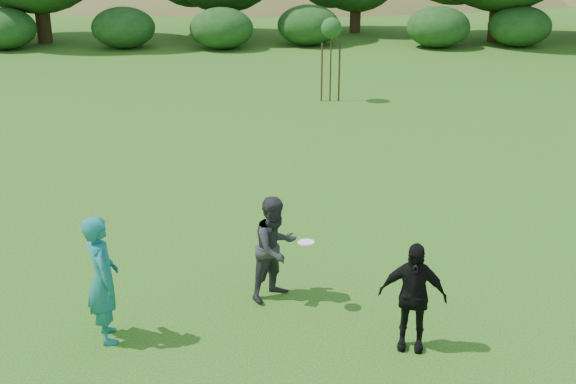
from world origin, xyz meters
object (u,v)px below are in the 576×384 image
object	(u,v)px
player_teal	(103,279)
player_black	(412,296)
sapling	(331,30)
player_grey	(275,248)

from	to	relation	value
player_teal	player_black	world-z (taller)	player_teal
player_teal	player_black	size ratio (longest dim) A/B	1.19
player_black	sapling	size ratio (longest dim) A/B	0.59
player_black	sapling	bearing A→B (deg)	102.85
player_teal	player_grey	size ratio (longest dim) A/B	1.12
player_black	player_grey	bearing A→B (deg)	154.42
player_teal	sapling	bearing A→B (deg)	-38.02
player_teal	sapling	size ratio (longest dim) A/B	0.70
player_black	sapling	xyz separation A→B (m)	(-0.74, 15.38, 1.58)
player_teal	player_grey	bearing A→B (deg)	-85.48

